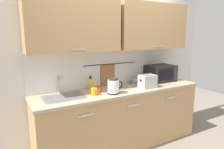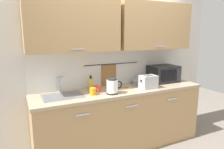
{
  "view_description": "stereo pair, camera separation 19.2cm",
  "coord_description": "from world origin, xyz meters",
  "px_view_note": "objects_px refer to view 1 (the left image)",
  "views": [
    {
      "loc": [
        -1.55,
        -2.14,
        1.68
      ],
      "look_at": [
        -0.13,
        0.33,
        1.12
      ],
      "focal_mm": 32.9,
      "sensor_mm": 36.0,
      "label": 1
    },
    {
      "loc": [
        -1.38,
        -2.23,
        1.68
      ],
      "look_at": [
        -0.13,
        0.33,
        1.12
      ],
      "focal_mm": 32.9,
      "sensor_mm": 36.0,
      "label": 2
    }
  ],
  "objects_px": {
    "mug_near_sink": "(94,92)",
    "mixing_bowl": "(137,81)",
    "toaster": "(147,81)",
    "mug_by_kettle": "(97,89)",
    "electric_kettle": "(114,86)",
    "wooden_spoon": "(122,87)",
    "microwave": "(160,73)",
    "dish_soap_bottle": "(91,84)"
  },
  "relations": [
    {
      "from": "electric_kettle",
      "to": "toaster",
      "type": "bearing_deg",
      "value": 2.31
    },
    {
      "from": "electric_kettle",
      "to": "dish_soap_bottle",
      "type": "distance_m",
      "value": 0.39
    },
    {
      "from": "mug_by_kettle",
      "to": "wooden_spoon",
      "type": "xyz_separation_m",
      "value": [
        0.42,
        0.04,
        -0.04
      ]
    },
    {
      "from": "electric_kettle",
      "to": "mug_by_kettle",
      "type": "bearing_deg",
      "value": 134.19
    },
    {
      "from": "mug_near_sink",
      "to": "dish_soap_bottle",
      "type": "bearing_deg",
      "value": 75.37
    },
    {
      "from": "mug_near_sink",
      "to": "mug_by_kettle",
      "type": "height_order",
      "value": "same"
    },
    {
      "from": "dish_soap_bottle",
      "to": "mug_by_kettle",
      "type": "distance_m",
      "value": 0.18
    },
    {
      "from": "toaster",
      "to": "electric_kettle",
      "type": "bearing_deg",
      "value": -177.69
    },
    {
      "from": "microwave",
      "to": "mug_near_sink",
      "type": "relative_size",
      "value": 3.83
    },
    {
      "from": "electric_kettle",
      "to": "dish_soap_bottle",
      "type": "xyz_separation_m",
      "value": [
        -0.18,
        0.34,
        -0.01
      ]
    },
    {
      "from": "microwave",
      "to": "electric_kettle",
      "type": "distance_m",
      "value": 1.11
    },
    {
      "from": "mixing_bowl",
      "to": "microwave",
      "type": "bearing_deg",
      "value": -5.28
    },
    {
      "from": "microwave",
      "to": "toaster",
      "type": "distance_m",
      "value": 0.54
    },
    {
      "from": "mixing_bowl",
      "to": "wooden_spoon",
      "type": "bearing_deg",
      "value": -162.98
    },
    {
      "from": "electric_kettle",
      "to": "microwave",
      "type": "bearing_deg",
      "value": 13.98
    },
    {
      "from": "microwave",
      "to": "mixing_bowl",
      "type": "xyz_separation_m",
      "value": [
        -0.46,
        0.04,
        -0.09
      ]
    },
    {
      "from": "dish_soap_bottle",
      "to": "toaster",
      "type": "relative_size",
      "value": 0.77
    },
    {
      "from": "toaster",
      "to": "wooden_spoon",
      "type": "distance_m",
      "value": 0.39
    },
    {
      "from": "mug_near_sink",
      "to": "wooden_spoon",
      "type": "relative_size",
      "value": 0.43
    },
    {
      "from": "microwave",
      "to": "mug_by_kettle",
      "type": "relative_size",
      "value": 3.83
    },
    {
      "from": "microwave",
      "to": "mug_by_kettle",
      "type": "bearing_deg",
      "value": -175.24
    },
    {
      "from": "microwave",
      "to": "dish_soap_bottle",
      "type": "bearing_deg",
      "value": 176.5
    },
    {
      "from": "mug_near_sink",
      "to": "mixing_bowl",
      "type": "relative_size",
      "value": 0.56
    },
    {
      "from": "mug_near_sink",
      "to": "toaster",
      "type": "height_order",
      "value": "toaster"
    },
    {
      "from": "electric_kettle",
      "to": "mug_near_sink",
      "type": "relative_size",
      "value": 1.89
    },
    {
      "from": "mug_by_kettle",
      "to": "wooden_spoon",
      "type": "distance_m",
      "value": 0.42
    },
    {
      "from": "microwave",
      "to": "dish_soap_bottle",
      "type": "distance_m",
      "value": 1.26
    },
    {
      "from": "electric_kettle",
      "to": "mug_by_kettle",
      "type": "relative_size",
      "value": 1.89
    },
    {
      "from": "microwave",
      "to": "electric_kettle",
      "type": "relative_size",
      "value": 2.03
    },
    {
      "from": "electric_kettle",
      "to": "toaster",
      "type": "xyz_separation_m",
      "value": [
        0.6,
        0.02,
        -0.01
      ]
    },
    {
      "from": "toaster",
      "to": "mug_by_kettle",
      "type": "relative_size",
      "value": 2.13
    },
    {
      "from": "mug_by_kettle",
      "to": "mug_near_sink",
      "type": "bearing_deg",
      "value": -132.63
    },
    {
      "from": "mug_near_sink",
      "to": "mixing_bowl",
      "type": "distance_m",
      "value": 0.9
    },
    {
      "from": "microwave",
      "to": "mug_by_kettle",
      "type": "height_order",
      "value": "microwave"
    },
    {
      "from": "toaster",
      "to": "microwave",
      "type": "bearing_deg",
      "value": 26.98
    },
    {
      "from": "electric_kettle",
      "to": "mixing_bowl",
      "type": "bearing_deg",
      "value": 26.83
    },
    {
      "from": "mug_near_sink",
      "to": "microwave",
      "type": "bearing_deg",
      "value": 8.76
    },
    {
      "from": "toaster",
      "to": "dish_soap_bottle",
      "type": "bearing_deg",
      "value": 157.59
    },
    {
      "from": "toaster",
      "to": "mug_by_kettle",
      "type": "height_order",
      "value": "toaster"
    },
    {
      "from": "microwave",
      "to": "mug_by_kettle",
      "type": "distance_m",
      "value": 1.24
    },
    {
      "from": "mug_by_kettle",
      "to": "mixing_bowl",
      "type": "bearing_deg",
      "value": 10.65
    },
    {
      "from": "mug_near_sink",
      "to": "mixing_bowl",
      "type": "bearing_deg",
      "value": 15.91
    }
  ]
}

